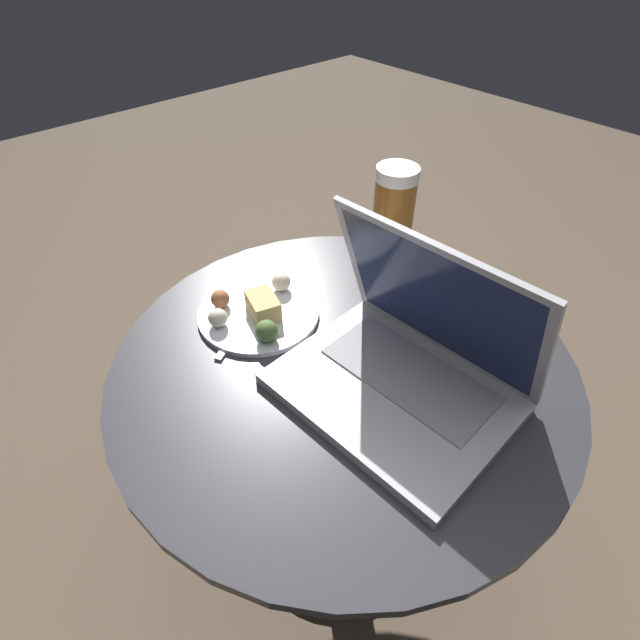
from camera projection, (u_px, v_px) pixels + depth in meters
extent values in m
plane|color=brown|center=(336.00, 526.00, 1.18)|extent=(6.00, 6.00, 0.00)
cylinder|color=#515156|center=(336.00, 524.00, 1.18)|extent=(0.40, 0.40, 0.01)
cylinder|color=#515156|center=(339.00, 459.00, 0.99)|extent=(0.09, 0.09, 0.53)
cylinder|color=#2D2D33|center=(343.00, 363.00, 0.81)|extent=(0.75, 0.75, 0.02)
cube|color=#B2B2B7|center=(393.00, 392.00, 0.74)|extent=(0.35, 0.27, 0.02)
cube|color=gray|center=(409.00, 374.00, 0.76)|extent=(0.27, 0.13, 0.00)
cube|color=#B2B2B7|center=(438.00, 302.00, 0.70)|extent=(0.34, 0.11, 0.24)
cube|color=#19234C|center=(437.00, 303.00, 0.70)|extent=(0.31, 0.09, 0.21)
cylinder|color=brown|center=(390.00, 240.00, 0.87)|extent=(0.07, 0.07, 0.22)
cylinder|color=white|center=(398.00, 174.00, 0.79)|extent=(0.07, 0.07, 0.02)
cylinder|color=silver|center=(259.00, 313.00, 0.89)|extent=(0.22, 0.22, 0.01)
cube|color=#DBB775|center=(263.00, 306.00, 0.87)|extent=(0.08, 0.06, 0.04)
sphere|color=#9E5B38|center=(220.00, 299.00, 0.88)|extent=(0.03, 0.03, 0.03)
sphere|color=beige|center=(218.00, 318.00, 0.84)|extent=(0.03, 0.03, 0.03)
sphere|color=#4C6B33|center=(267.00, 331.00, 0.82)|extent=(0.04, 0.04, 0.04)
sphere|color=beige|center=(281.00, 282.00, 0.92)|extent=(0.03, 0.03, 0.03)
cube|color=silver|center=(234.00, 336.00, 0.85)|extent=(0.07, 0.11, 0.00)
cube|color=silver|center=(256.00, 305.00, 0.91)|extent=(0.05, 0.06, 0.00)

